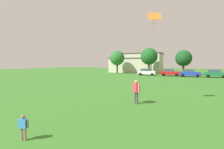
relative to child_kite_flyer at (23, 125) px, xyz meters
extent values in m
plane|color=#387528|center=(-0.96, 25.38, -0.61)|extent=(160.00, 160.00, 0.00)
cylinder|color=#8C7259|center=(-0.07, -0.01, -0.36)|extent=(0.09, 0.09, 0.50)
cylinder|color=#8C7259|center=(0.07, 0.01, -0.36)|extent=(0.09, 0.09, 0.50)
cube|color=#337FCC|center=(0.00, 0.00, 0.07)|extent=(0.36, 0.24, 0.35)
cylinder|color=#936B4C|center=(-0.20, -0.04, 0.08)|extent=(0.07, 0.07, 0.33)
cylinder|color=#936B4C|center=(0.20, 0.04, 0.08)|extent=(0.07, 0.07, 0.33)
sphere|color=#936B4C|center=(0.00, 0.00, 0.34)|extent=(0.16, 0.16, 0.16)
cylinder|color=#4C4C51|center=(2.00, 8.18, -0.17)|extent=(0.16, 0.16, 0.87)
cylinder|color=#4C4C51|center=(2.19, 8.01, -0.17)|extent=(0.16, 0.16, 0.87)
cube|color=#D8334C|center=(2.10, 8.09, 0.57)|extent=(0.65, 0.63, 0.62)
cylinder|color=tan|center=(1.83, 8.33, 0.59)|extent=(0.13, 0.13, 0.58)
cylinder|color=tan|center=(2.37, 7.85, 0.59)|extent=(0.13, 0.13, 0.58)
sphere|color=tan|center=(2.10, 8.09, 1.03)|extent=(0.27, 0.27, 0.27)
cube|color=orange|center=(3.22, 8.77, 5.85)|extent=(1.03, 0.72, 0.60)
sphere|color=#F24C8C|center=(3.22, 8.77, 5.60)|extent=(0.10, 0.10, 0.10)
sphere|color=#F24C8C|center=(3.17, 8.77, 5.38)|extent=(0.10, 0.10, 0.10)
sphere|color=#F24C8C|center=(3.12, 8.77, 5.16)|extent=(0.10, 0.10, 0.10)
cube|color=white|center=(-4.77, 39.77, 0.09)|extent=(4.30, 1.80, 0.76)
cube|color=#334756|center=(-5.12, 39.77, 0.77)|extent=(2.24, 1.58, 0.60)
cylinder|color=black|center=(-3.31, 40.67, -0.29)|extent=(0.64, 0.22, 0.64)
cylinder|color=black|center=(-3.31, 38.87, -0.29)|extent=(0.64, 0.22, 0.64)
cylinder|color=black|center=(-6.23, 40.67, -0.29)|extent=(0.64, 0.22, 0.64)
cylinder|color=black|center=(-6.23, 38.87, -0.29)|extent=(0.64, 0.22, 0.64)
cube|color=red|center=(0.79, 39.60, 0.09)|extent=(4.30, 1.80, 0.76)
cube|color=#334756|center=(0.45, 39.60, 0.77)|extent=(2.24, 1.58, 0.60)
cylinder|color=black|center=(2.25, 40.50, -0.29)|extent=(0.64, 0.22, 0.64)
cylinder|color=black|center=(2.25, 38.70, -0.29)|extent=(0.64, 0.22, 0.64)
cylinder|color=black|center=(-0.67, 40.50, -0.29)|extent=(0.64, 0.22, 0.64)
cylinder|color=black|center=(-0.67, 38.70, -0.29)|extent=(0.64, 0.22, 0.64)
cube|color=#1E38AD|center=(5.12, 38.50, 0.09)|extent=(4.30, 1.80, 0.76)
cube|color=#334756|center=(4.78, 38.50, 0.77)|extent=(2.24, 1.58, 0.60)
cylinder|color=black|center=(6.58, 39.40, -0.29)|extent=(0.64, 0.22, 0.64)
cylinder|color=black|center=(6.58, 37.60, -0.29)|extent=(0.64, 0.22, 0.64)
cylinder|color=black|center=(3.66, 39.40, -0.29)|extent=(0.64, 0.22, 0.64)
cylinder|color=black|center=(3.66, 37.60, -0.29)|extent=(0.64, 0.22, 0.64)
cube|color=#196B38|center=(10.04, 38.72, 0.09)|extent=(4.30, 1.80, 0.76)
cube|color=#334756|center=(9.69, 38.72, 0.77)|extent=(2.24, 1.58, 0.60)
cylinder|color=black|center=(11.50, 39.62, -0.29)|extent=(0.64, 0.22, 0.64)
cylinder|color=black|center=(8.58, 39.62, -0.29)|extent=(0.64, 0.22, 0.64)
cylinder|color=black|center=(8.58, 37.82, -0.29)|extent=(0.64, 0.22, 0.64)
cylinder|color=brown|center=(-14.83, 44.59, 0.74)|extent=(0.50, 0.50, 2.70)
sphere|color=#286B2D|center=(-14.83, 44.59, 3.90)|extent=(4.26, 4.26, 4.26)
cylinder|color=brown|center=(-5.42, 44.55, 0.84)|extent=(0.53, 0.53, 2.90)
sphere|color=#1E5B23|center=(-5.42, 44.55, 4.24)|extent=(4.58, 4.58, 4.58)
cylinder|color=brown|center=(3.36, 44.07, 0.66)|extent=(0.47, 0.47, 2.54)
sphere|color=#194C1E|center=(3.36, 44.07, 3.64)|extent=(4.02, 4.02, 4.02)
cube|color=beige|center=(-8.98, 52.25, 2.36)|extent=(11.25, 7.21, 5.94)
cube|color=#4C4742|center=(-8.98, 52.25, 5.45)|extent=(11.70, 7.50, 0.24)
cube|color=beige|center=(-12.64, 52.25, 1.62)|extent=(13.67, 7.83, 4.46)
cube|color=#4C4742|center=(-12.64, 52.25, 3.98)|extent=(14.21, 8.15, 0.24)
camera|label=1|loc=(6.04, -4.91, 2.42)|focal=29.28mm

